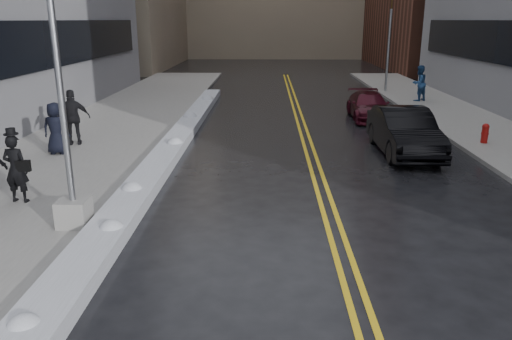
# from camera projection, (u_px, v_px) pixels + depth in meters

# --- Properties ---
(ground) EXTENTS (160.00, 160.00, 0.00)m
(ground) POSITION_uv_depth(u_px,v_px,m) (214.00, 277.00, 9.16)
(ground) COLOR black
(ground) RESTS_ON ground
(sidewalk_west) EXTENTS (5.50, 50.00, 0.15)m
(sidewalk_west) POSITION_uv_depth(u_px,v_px,m) (90.00, 143.00, 18.84)
(sidewalk_west) COLOR gray
(sidewalk_west) RESTS_ON ground
(sidewalk_east) EXTENTS (4.00, 50.00, 0.15)m
(sidewalk_east) POSITION_uv_depth(u_px,v_px,m) (511.00, 145.00, 18.49)
(sidewalk_east) COLOR gray
(sidewalk_east) RESTS_ON ground
(lane_line_left) EXTENTS (0.12, 50.00, 0.01)m
(lane_line_left) POSITION_uv_depth(u_px,v_px,m) (304.00, 146.00, 18.68)
(lane_line_left) COLOR gold
(lane_line_left) RESTS_ON ground
(lane_line_right) EXTENTS (0.12, 50.00, 0.01)m
(lane_line_right) POSITION_uv_depth(u_px,v_px,m) (312.00, 146.00, 18.67)
(lane_line_right) COLOR gold
(lane_line_right) RESTS_ON ground
(snow_ridge) EXTENTS (0.90, 30.00, 0.34)m
(snow_ridge) POSITION_uv_depth(u_px,v_px,m) (166.00, 154.00, 16.82)
(snow_ridge) COLOR silver
(snow_ridge) RESTS_ON ground
(lamppost) EXTENTS (0.65, 0.65, 7.62)m
(lamppost) POSITION_uv_depth(u_px,v_px,m) (64.00, 120.00, 10.42)
(lamppost) COLOR gray
(lamppost) RESTS_ON sidewalk_west
(fire_hydrant) EXTENTS (0.26, 0.26, 0.73)m
(fire_hydrant) POSITION_uv_depth(u_px,v_px,m) (485.00, 132.00, 18.37)
(fire_hydrant) COLOR maroon
(fire_hydrant) RESTS_ON sidewalk_east
(traffic_signal) EXTENTS (0.16, 0.20, 6.00)m
(traffic_signal) POSITION_uv_depth(u_px,v_px,m) (389.00, 38.00, 30.95)
(traffic_signal) COLOR gray
(traffic_signal) RESTS_ON sidewalk_east
(pedestrian_fedora) EXTENTS (0.66, 0.47, 1.72)m
(pedestrian_fedora) POSITION_uv_depth(u_px,v_px,m) (16.00, 169.00, 12.29)
(pedestrian_fedora) COLOR black
(pedestrian_fedora) RESTS_ON sidewalk_west
(pedestrian_c) EXTENTS (0.87, 0.58, 1.75)m
(pedestrian_c) POSITION_uv_depth(u_px,v_px,m) (56.00, 128.00, 16.75)
(pedestrian_c) COLOR black
(pedestrian_c) RESTS_ON sidewalk_west
(pedestrian_d) EXTENTS (1.27, 0.81, 2.00)m
(pedestrian_d) POSITION_uv_depth(u_px,v_px,m) (73.00, 117.00, 17.96)
(pedestrian_d) COLOR black
(pedestrian_d) RESTS_ON sidewalk_west
(pedestrian_east) EXTENTS (1.20, 1.15, 1.96)m
(pedestrian_east) POSITION_uv_depth(u_px,v_px,m) (419.00, 83.00, 27.75)
(pedestrian_east) COLOR navy
(pedestrian_east) RESTS_ON sidewalk_east
(car_black) EXTENTS (1.73, 4.85, 1.59)m
(car_black) POSITION_uv_depth(u_px,v_px,m) (404.00, 131.00, 17.38)
(car_black) COLOR black
(car_black) RESTS_ON ground
(car_maroon) EXTENTS (1.83, 4.29, 1.23)m
(car_maroon) POSITION_uv_depth(u_px,v_px,m) (369.00, 106.00, 23.53)
(car_maroon) COLOR #390914
(car_maroon) RESTS_ON ground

